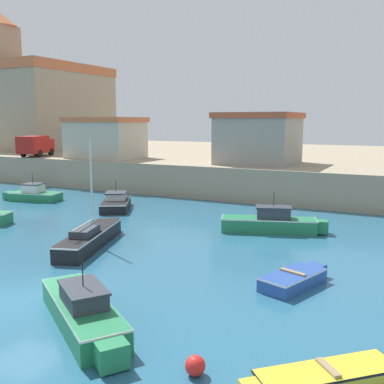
{
  "coord_description": "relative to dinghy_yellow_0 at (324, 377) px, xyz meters",
  "views": [
    {
      "loc": [
        12.89,
        -11.46,
        6.63
      ],
      "look_at": [
        -0.19,
        14.44,
        2.0
      ],
      "focal_mm": 42.0,
      "sensor_mm": 36.0,
      "label": 1
    }
  ],
  "objects": [
    {
      "name": "mooring_buoy",
      "position": [
        -3.13,
        -1.0,
        0.01
      ],
      "size": [
        0.55,
        0.55,
        0.55
      ],
      "primitive_type": "sphere",
      "color": "red",
      "rests_on": "ground"
    },
    {
      "name": "ground_plane",
      "position": [
        -11.18,
        0.69,
        -0.26
      ],
      "size": [
        200.0,
        200.0,
        0.0
      ],
      "primitive_type": "plane",
      "color": "#28607F"
    },
    {
      "name": "motorboat_green_4",
      "position": [
        -26.86,
        16.33,
        0.25
      ],
      "size": [
        5.1,
        2.65,
        2.34
      ],
      "color": "#237A4C",
      "rests_on": "ground"
    },
    {
      "name": "harbor_shed_near_wharf",
      "position": [
        -11.18,
        28.03,
        4.83
      ],
      "size": [
        6.75,
        6.68,
        4.52
      ],
      "color": "gray",
      "rests_on": "quay_seawall"
    },
    {
      "name": "dinghy_blue_9",
      "position": [
        -2.41,
        6.59,
        0.06
      ],
      "size": [
        2.25,
        3.74,
        0.66
      ],
      "color": "#284C9E",
      "rests_on": "ground"
    },
    {
      "name": "church",
      "position": [
        -44.17,
        35.81,
        8.76
      ],
      "size": [
        14.12,
        15.78,
        18.33
      ],
      "color": "gray",
      "rests_on": "quay_seawall"
    },
    {
      "name": "harbor_shed_mid_row",
      "position": [
        -27.18,
        26.7,
        4.65
      ],
      "size": [
        7.3,
        5.48,
        4.16
      ],
      "color": "#BCB29E",
      "rests_on": "quay_seawall"
    },
    {
      "name": "dinghy_yellow_0",
      "position": [
        0.0,
        0.0,
        0.0
      ],
      "size": [
        3.6,
        3.44,
        0.55
      ],
      "color": "yellow",
      "rests_on": "ground"
    },
    {
      "name": "truck_on_quay",
      "position": [
        -35.08,
        24.8,
        3.76
      ],
      "size": [
        3.07,
        4.68,
        2.2
      ],
      "color": "#AD1E19",
      "rests_on": "quay_seawall"
    },
    {
      "name": "quay_seawall",
      "position": [
        -11.18,
        43.01,
        1.14
      ],
      "size": [
        120.0,
        40.0,
        2.8
      ],
      "primitive_type": "cube",
      "color": "gray",
      "rests_on": "ground"
    },
    {
      "name": "motorboat_green_6",
      "position": [
        -7.62,
        -0.1,
        0.28
      ],
      "size": [
        5.68,
        4.44,
        2.31
      ],
      "color": "#237A4C",
      "rests_on": "ground"
    },
    {
      "name": "motorboat_green_5",
      "position": [
        -5.87,
        14.8,
        0.33
      ],
      "size": [
        6.27,
        3.19,
        2.48
      ],
      "color": "#237A4C",
      "rests_on": "ground"
    },
    {
      "name": "sailboat_black_3",
      "position": [
        -13.54,
        7.46,
        0.24
      ],
      "size": [
        3.33,
        7.02,
        5.66
      ],
      "color": "black",
      "rests_on": "ground"
    },
    {
      "name": "motorboat_black_8",
      "position": [
        -18.5,
        16.48,
        0.22
      ],
      "size": [
        3.9,
        5.28,
        2.19
      ],
      "color": "black",
      "rests_on": "ground"
    }
  ]
}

